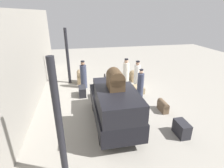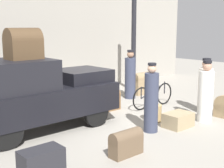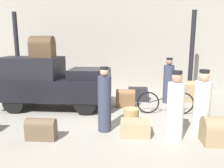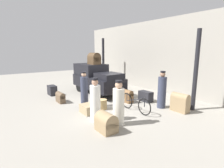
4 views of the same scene
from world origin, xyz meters
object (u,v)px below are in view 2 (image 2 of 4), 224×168
(porter_carrying_trunk, at_px, (130,76))
(porter_lifting_near_truck, at_px, (206,94))
(bicycle, at_px, (153,96))
(trunk_on_truck_roof, at_px, (23,44))
(truck, at_px, (34,93))
(conductor_in_dark_uniform, at_px, (151,100))
(suitcase_black_upright, at_px, (178,120))
(trunk_umber_medium, at_px, (42,166))
(suitcase_small_leather, at_px, (142,83))
(porter_with_bicycle, at_px, (205,88))
(wicker_basket, at_px, (153,113))
(suitcase_tan_flat, at_px, (109,99))
(trunk_wicker_pale, at_px, (103,95))
(trunk_barrel_dark, at_px, (126,142))

(porter_carrying_trunk, height_order, porter_lifting_near_truck, porter_carrying_trunk)
(bicycle, relative_size, trunk_on_truck_roof, 2.39)
(truck, relative_size, conductor_in_dark_uniform, 2.25)
(suitcase_black_upright, bearing_deg, trunk_umber_medium, -176.01)
(suitcase_small_leather, xyz_separation_m, trunk_on_truck_roof, (-5.23, -1.21, 1.68))
(trunk_on_truck_roof, bearing_deg, bicycle, -5.09)
(suitcase_black_upright, bearing_deg, bicycle, 59.61)
(porter_with_bicycle, distance_m, suitcase_black_upright, 1.79)
(wicker_basket, distance_m, porter_with_bicycle, 1.88)
(suitcase_black_upright, bearing_deg, wicker_basket, 96.26)
(porter_lifting_near_truck, relative_size, suitcase_tan_flat, 2.46)
(trunk_wicker_pale, xyz_separation_m, trunk_on_truck_roof, (-3.27, -1.15, 1.85))
(truck, distance_m, trunk_umber_medium, 2.72)
(porter_lifting_near_truck, bearing_deg, suitcase_small_leather, 70.43)
(trunk_on_truck_roof, bearing_deg, truck, -0.00)
(suitcase_black_upright, bearing_deg, trunk_barrel_dark, -169.43)
(porter_lifting_near_truck, relative_size, suitcase_black_upright, 2.29)
(conductor_in_dark_uniform, bearing_deg, trunk_on_truck_roof, 140.68)
(porter_lifting_near_truck, relative_size, trunk_umber_medium, 2.36)
(trunk_umber_medium, bearing_deg, porter_lifting_near_truck, 1.12)
(truck, height_order, trunk_barrel_dark, truck)
(bicycle, relative_size, porter_with_bicycle, 1.12)
(suitcase_black_upright, xyz_separation_m, trunk_barrel_dark, (-2.22, -0.41, 0.09))
(suitcase_small_leather, bearing_deg, porter_with_bicycle, -99.09)
(suitcase_black_upright, xyz_separation_m, suitcase_small_leather, (2.16, 3.31, 0.25))
(conductor_in_dark_uniform, relative_size, trunk_wicker_pale, 2.28)
(porter_with_bicycle, distance_m, trunk_on_truck_roof, 5.26)
(porter_carrying_trunk, relative_size, porter_lifting_near_truck, 1.04)
(trunk_wicker_pale, relative_size, trunk_on_truck_roof, 0.97)
(trunk_wicker_pale, bearing_deg, trunk_umber_medium, -139.91)
(truck, distance_m, trunk_on_truck_roof, 1.18)
(truck, bearing_deg, bicycle, -5.37)
(porter_lifting_near_truck, bearing_deg, trunk_barrel_dark, -175.77)
(porter_with_bicycle, height_order, porter_lifting_near_truck, porter_lifting_near_truck)
(conductor_in_dark_uniform, relative_size, suitcase_black_upright, 2.34)
(bicycle, xyz_separation_m, suitcase_tan_flat, (-1.29, 0.64, -0.03))
(suitcase_tan_flat, bearing_deg, suitcase_black_upright, -83.62)
(porter_lifting_near_truck, bearing_deg, bicycle, 86.82)
(porter_carrying_trunk, relative_size, trunk_on_truck_roof, 2.26)
(porter_lifting_near_truck, bearing_deg, trunk_on_truck_roof, 150.16)
(bicycle, height_order, trunk_on_truck_roof, trunk_on_truck_roof)
(wicker_basket, relative_size, conductor_in_dark_uniform, 0.27)
(truck, relative_size, porter_with_bicycle, 2.34)
(truck, distance_m, suitcase_tan_flat, 2.68)
(conductor_in_dark_uniform, xyz_separation_m, trunk_barrel_dark, (-1.44, -0.64, -0.50))
(bicycle, distance_m, suitcase_black_upright, 2.02)
(wicker_basket, height_order, trunk_umber_medium, trunk_umber_medium)
(suitcase_small_leather, bearing_deg, trunk_barrel_dark, -139.55)
(trunk_umber_medium, distance_m, suitcase_small_leather, 7.12)
(truck, height_order, suitcase_black_upright, truck)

